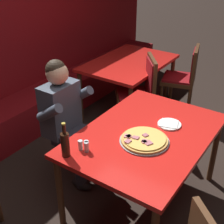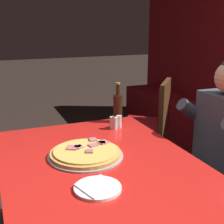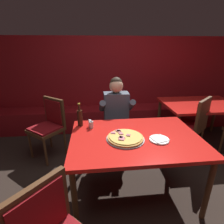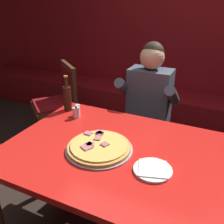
% 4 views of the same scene
% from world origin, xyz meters
% --- Properties ---
extents(ground_plane, '(24.00, 24.00, 0.00)m').
position_xyz_m(ground_plane, '(0.00, 0.00, 0.00)').
color(ground_plane, black).
extents(booth_wall_panel, '(6.80, 0.16, 1.90)m').
position_xyz_m(booth_wall_panel, '(0.00, 2.18, 0.95)').
color(booth_wall_panel, maroon).
rests_on(booth_wall_panel, ground_plane).
extents(booth_bench, '(6.46, 0.48, 0.46)m').
position_xyz_m(booth_bench, '(0.00, 1.86, 0.23)').
color(booth_bench, maroon).
rests_on(booth_bench, ground_plane).
extents(main_dining_table, '(1.42, 1.00, 0.77)m').
position_xyz_m(main_dining_table, '(0.00, 0.00, 0.70)').
color(main_dining_table, '#4C2D19').
rests_on(main_dining_table, ground_plane).
extents(pizza, '(0.41, 0.41, 0.05)m').
position_xyz_m(pizza, '(-0.12, -0.05, 0.79)').
color(pizza, '#9E9EA3').
rests_on(pizza, main_dining_table).
extents(plate_white_paper, '(0.21, 0.21, 0.02)m').
position_xyz_m(plate_white_paper, '(0.23, -0.10, 0.78)').
color(plate_white_paper, white).
rests_on(plate_white_paper, main_dining_table).
extents(beer_bottle, '(0.07, 0.07, 0.29)m').
position_xyz_m(beer_bottle, '(-0.63, 0.35, 0.88)').
color(beer_bottle, black).
rests_on(beer_bottle, main_dining_table).
extents(shaker_parmesan, '(0.04, 0.04, 0.09)m').
position_xyz_m(shaker_parmesan, '(-0.50, 0.31, 0.81)').
color(shaker_parmesan, silver).
rests_on(shaker_parmesan, main_dining_table).
extents(shaker_black_pepper, '(0.04, 0.04, 0.09)m').
position_xyz_m(shaker_black_pepper, '(-0.48, 0.27, 0.81)').
color(shaker_black_pepper, silver).
rests_on(shaker_black_pepper, main_dining_table).
extents(shaker_red_pepper_flakes, '(0.04, 0.04, 0.09)m').
position_xyz_m(shaker_red_pepper_flakes, '(-0.49, 0.26, 0.81)').
color(shaker_red_pepper_flakes, silver).
rests_on(shaker_red_pepper_flakes, main_dining_table).
extents(diner_seated_blue_shirt, '(0.53, 0.53, 1.27)m').
position_xyz_m(diner_seated_blue_shirt, '(-0.10, 0.81, 0.71)').
color(diner_seated_blue_shirt, black).
rests_on(diner_seated_blue_shirt, ground_plane).
extents(dining_chair_far_left, '(0.62, 0.62, 1.00)m').
position_xyz_m(dining_chair_far_left, '(1.07, 0.66, 0.59)').
color(dining_chair_far_left, '#4C2D19').
rests_on(dining_chair_far_left, ground_plane).
extents(dining_chair_near_left, '(0.62, 0.62, 0.95)m').
position_xyz_m(dining_chair_near_left, '(-1.16, 0.94, 0.56)').
color(dining_chair_near_left, '#4C2D19').
rests_on(dining_chair_near_left, ground_plane).
extents(background_dining_table, '(1.30, 0.90, 0.77)m').
position_xyz_m(background_dining_table, '(1.42, 1.05, 0.69)').
color(background_dining_table, '#4C2D19').
rests_on(background_dining_table, ground_plane).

